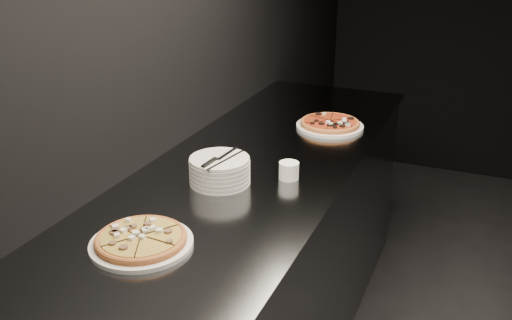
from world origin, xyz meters
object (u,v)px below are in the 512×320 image
at_px(pizza_tomato, 330,124).
at_px(cutlery, 219,159).
at_px(counter, 252,268).
at_px(ramekin, 289,170).
at_px(plate_stack, 220,170).
at_px(pizza_mushroom, 141,240).

height_order(pizza_tomato, cutlery, cutlery).
height_order(counter, ramekin, ramekin).
relative_size(plate_stack, ramekin, 2.95).
height_order(pizza_mushroom, cutlery, cutlery).
relative_size(cutlery, ramekin, 3.09).
distance_m(counter, ramekin, 0.52).
bearing_deg(plate_stack, counter, 77.81).
relative_size(pizza_mushroom, ramekin, 4.12).
distance_m(pizza_mushroom, cutlery, 0.46).
height_order(pizza_mushroom, pizza_tomato, same).
distance_m(plate_stack, ramekin, 0.25).
distance_m(plate_stack, cutlery, 0.05).
relative_size(counter, cutlery, 11.05).
distance_m(pizza_mushroom, ramekin, 0.64).
relative_size(pizza_mushroom, cutlery, 1.33).
xyz_separation_m(counter, cutlery, (-0.03, -0.20, 0.56)).
bearing_deg(counter, pizza_mushroom, -94.74).
bearing_deg(pizza_mushroom, plate_stack, 88.26).
relative_size(pizza_tomato, cutlery, 1.56).
bearing_deg(plate_stack, ramekin, 31.12).
distance_m(counter, plate_stack, 0.54).
bearing_deg(ramekin, counter, 161.40).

